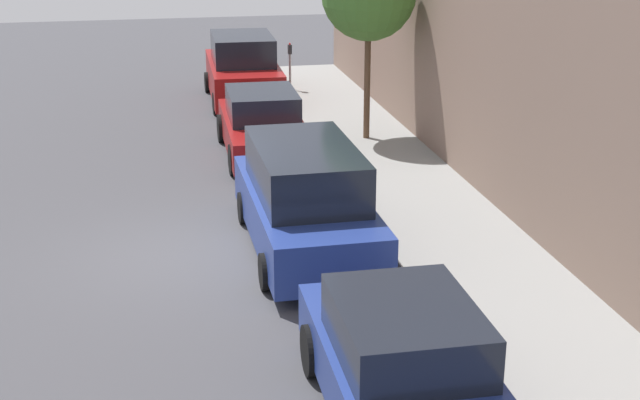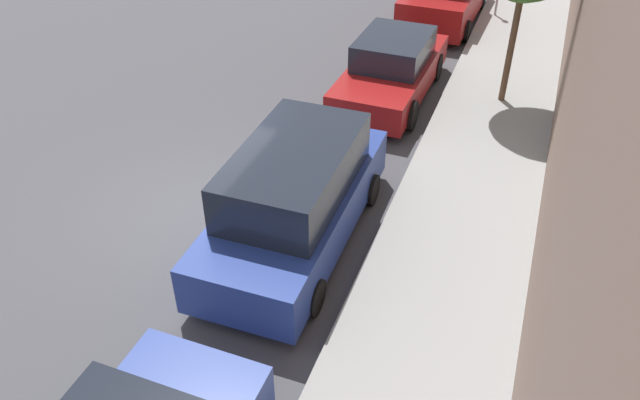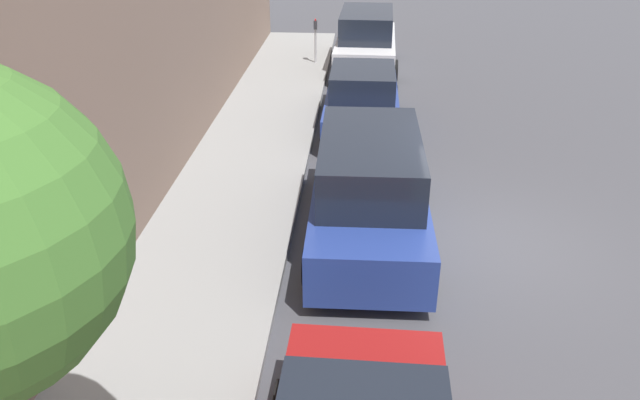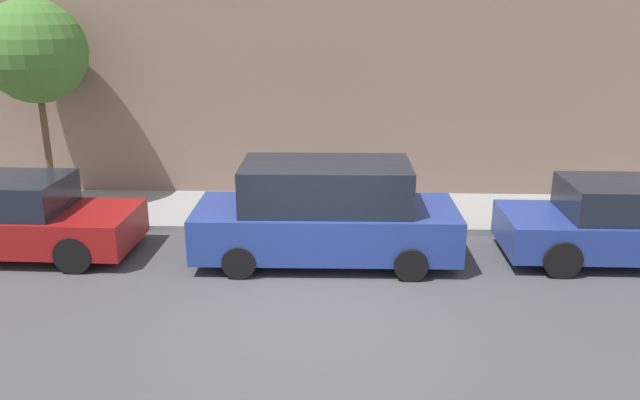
# 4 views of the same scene
# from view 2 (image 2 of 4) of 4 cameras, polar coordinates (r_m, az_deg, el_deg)

# --- Properties ---
(ground_plane) EXTENTS (60.00, 60.00, 0.00)m
(ground_plane) POSITION_cam_2_polar(r_m,az_deg,el_deg) (12.07, -11.43, -0.83)
(ground_plane) COLOR #424247
(sidewalk) EXTENTS (2.64, 32.00, 0.15)m
(sidewalk) POSITION_cam_2_polar(r_m,az_deg,el_deg) (10.70, 11.50, -5.98)
(sidewalk) COLOR gray
(sidewalk) RESTS_ON ground_plane
(parked_minivan_third) EXTENTS (2.02, 4.92, 1.90)m
(parked_minivan_third) POSITION_cam_2_polar(r_m,az_deg,el_deg) (10.58, -2.27, 0.24)
(parked_minivan_third) COLOR navy
(parked_minivan_third) RESTS_ON ground_plane
(parked_sedan_fourth) EXTENTS (1.92, 4.54, 1.54)m
(parked_sedan_fourth) POSITION_cam_2_polar(r_m,az_deg,el_deg) (15.60, 6.56, 11.77)
(parked_sedan_fourth) COLOR maroon
(parked_sedan_fourth) RESTS_ON ground_plane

